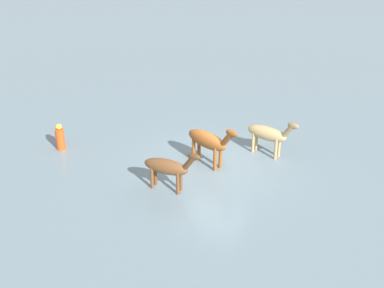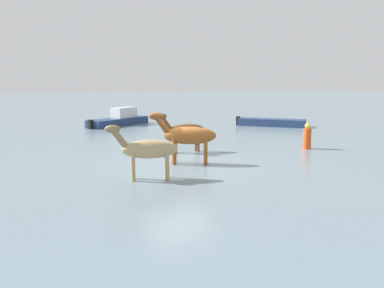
# 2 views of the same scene
# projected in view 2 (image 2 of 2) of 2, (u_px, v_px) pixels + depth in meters

# --- Properties ---
(ground_plane) EXTENTS (181.55, 181.55, 0.00)m
(ground_plane) POSITION_uv_depth(u_px,v_px,m) (179.00, 164.00, 13.89)
(ground_plane) COLOR slate
(horse_dark_mare) EXTENTS (0.66, 2.16, 1.67)m
(horse_dark_mare) POSITION_uv_depth(u_px,v_px,m) (184.00, 131.00, 16.03)
(horse_dark_mare) COLOR brown
(horse_dark_mare) RESTS_ON ground_plane
(horse_lead) EXTENTS (1.04, 2.17, 1.70)m
(horse_lead) POSITION_uv_depth(u_px,v_px,m) (147.00, 149.00, 11.53)
(horse_lead) COLOR tan
(horse_lead) RESTS_ON ground_plane
(horse_dun_straggler) EXTENTS (1.46, 2.31, 1.88)m
(horse_dun_straggler) POSITION_uv_depth(u_px,v_px,m) (187.00, 136.00, 13.72)
(horse_dun_straggler) COLOR brown
(horse_dun_straggler) RESTS_ON ground_plane
(boat_tender_starboard) EXTENTS (4.05, 3.89, 0.73)m
(boat_tender_starboard) POSITION_uv_depth(u_px,v_px,m) (271.00, 124.00, 25.68)
(boat_tender_starboard) COLOR navy
(boat_tender_starboard) RESTS_ON ground_plane
(boat_launch_far) EXTENTS (3.48, 4.75, 1.34)m
(boat_launch_far) POSITION_uv_depth(u_px,v_px,m) (119.00, 121.00, 26.15)
(boat_launch_far) COLOR navy
(boat_launch_far) RESTS_ON ground_plane
(buoy_channel_marker) EXTENTS (0.36, 0.36, 1.14)m
(buoy_channel_marker) POSITION_uv_depth(u_px,v_px,m) (307.00, 137.00, 16.96)
(buoy_channel_marker) COLOR #E54C19
(buoy_channel_marker) RESTS_ON ground_plane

